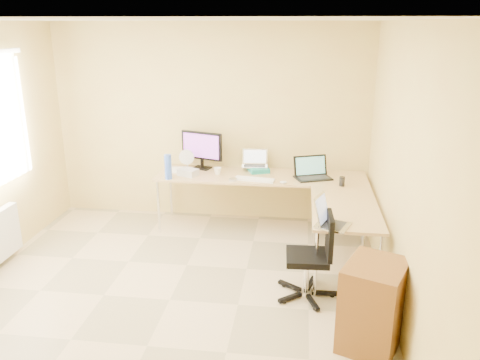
# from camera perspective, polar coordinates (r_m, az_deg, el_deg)

# --- Properties ---
(floor) EXTENTS (4.50, 4.50, 0.00)m
(floor) POSITION_cam_1_polar(r_m,az_deg,el_deg) (4.95, -8.20, -13.68)
(floor) COLOR #CBB289
(floor) RESTS_ON ground
(ceiling) EXTENTS (4.50, 4.50, 0.00)m
(ceiling) POSITION_cam_1_polar(r_m,az_deg,el_deg) (4.23, -9.83, 17.96)
(ceiling) COLOR white
(ceiling) RESTS_ON ground
(wall_back) EXTENTS (4.50, 0.00, 4.50)m
(wall_back) POSITION_cam_1_polar(r_m,az_deg,el_deg) (6.54, -3.51, 6.62)
(wall_back) COLOR #DECD76
(wall_back) RESTS_ON ground
(wall_front) EXTENTS (4.50, 0.00, 4.50)m
(wall_front) POSITION_cam_1_polar(r_m,az_deg,el_deg) (2.52, -23.53, -14.28)
(wall_front) COLOR #DECD76
(wall_front) RESTS_ON ground
(wall_right) EXTENTS (0.00, 4.50, 4.50)m
(wall_right) POSITION_cam_1_polar(r_m,az_deg,el_deg) (4.34, 18.79, -0.22)
(wall_right) COLOR #DECD76
(wall_right) RESTS_ON ground
(desk_main) EXTENTS (2.65, 0.70, 0.73)m
(desk_main) POSITION_cam_1_polar(r_m,az_deg,el_deg) (6.32, 2.45, -2.60)
(desk_main) COLOR tan
(desk_main) RESTS_ON ground
(desk_return) EXTENTS (0.70, 1.30, 0.73)m
(desk_return) POSITION_cam_1_polar(r_m,az_deg,el_deg) (5.40, 11.94, -6.71)
(desk_return) COLOR tan
(desk_return) RESTS_ON ground
(monitor) EXTENTS (0.61, 0.36, 0.50)m
(monitor) POSITION_cam_1_polar(r_m,az_deg,el_deg) (6.44, -4.48, 3.48)
(monitor) COLOR black
(monitor) RESTS_ON desk_main
(book_stack) EXTENTS (0.35, 0.40, 0.06)m
(book_stack) POSITION_cam_1_polar(r_m,az_deg,el_deg) (6.39, 2.07, 1.35)
(book_stack) COLOR #1A837E
(book_stack) RESTS_ON desk_main
(laptop_center) EXTENTS (0.35, 0.27, 0.21)m
(laptop_center) POSITION_cam_1_polar(r_m,az_deg,el_deg) (6.35, 1.73, 2.53)
(laptop_center) COLOR silver
(laptop_center) RESTS_ON desk_main
(laptop_black) EXTENTS (0.52, 0.46, 0.27)m
(laptop_black) POSITION_cam_1_polar(r_m,az_deg,el_deg) (6.09, 8.57, 1.39)
(laptop_black) COLOR black
(laptop_black) RESTS_ON desk_main
(keyboard) EXTENTS (0.51, 0.21, 0.02)m
(keyboard) POSITION_cam_1_polar(r_m,az_deg,el_deg) (6.00, 1.70, 0.07)
(keyboard) COLOR white
(keyboard) RESTS_ON desk_main
(mouse) EXTENTS (0.10, 0.08, 0.03)m
(mouse) POSITION_cam_1_polar(r_m,az_deg,el_deg) (5.90, 5.08, -0.26)
(mouse) COLOR white
(mouse) RESTS_ON desk_main
(mug) EXTENTS (0.12, 0.12, 0.09)m
(mug) POSITION_cam_1_polar(r_m,az_deg,el_deg) (6.22, -2.63, 1.05)
(mug) COLOR white
(mug) RESTS_ON desk_main
(cd_stack) EXTENTS (0.12, 0.12, 0.03)m
(cd_stack) POSITION_cam_1_polar(r_m,az_deg,el_deg) (5.98, -0.81, 0.05)
(cd_stack) COLOR silver
(cd_stack) RESTS_ON desk_main
(water_bottle) EXTENTS (0.11, 0.11, 0.31)m
(water_bottle) POSITION_cam_1_polar(r_m,az_deg,el_deg) (6.07, -8.39, 1.52)
(water_bottle) COLOR blue
(water_bottle) RESTS_ON desk_main
(papers) EXTENTS (0.26, 0.32, 0.01)m
(papers) POSITION_cam_1_polar(r_m,az_deg,el_deg) (6.47, -7.44, 1.18)
(papers) COLOR white
(papers) RESTS_ON desk_main
(white_box) EXTENTS (0.28, 0.24, 0.08)m
(white_box) POSITION_cam_1_polar(r_m,az_deg,el_deg) (6.21, -6.08, 0.90)
(white_box) COLOR silver
(white_box) RESTS_ON desk_main
(desk_fan) EXTENTS (0.22, 0.22, 0.25)m
(desk_fan) POSITION_cam_1_polar(r_m,az_deg,el_deg) (6.45, -6.17, 2.32)
(desk_fan) COLOR silver
(desk_fan) RESTS_ON desk_main
(black_cup) EXTENTS (0.08, 0.08, 0.11)m
(black_cup) POSITION_cam_1_polar(r_m,az_deg,el_deg) (5.90, 11.82, -0.16)
(black_cup) COLOR black
(black_cup) RESTS_ON desk_main
(laptop_return) EXTENTS (0.43, 0.39, 0.24)m
(laptop_return) POSITION_cam_1_polar(r_m,az_deg,el_deg) (4.70, 10.83, -4.00)
(laptop_return) COLOR #BBBBBE
(laptop_return) RESTS_ON desk_return
(office_chair) EXTENTS (0.55, 0.55, 0.87)m
(office_chair) POSITION_cam_1_polar(r_m,az_deg,el_deg) (4.78, 7.89, -8.06)
(office_chair) COLOR black
(office_chair) RESTS_ON ground
(cabinet) EXTENTS (0.62, 0.68, 0.76)m
(cabinet) POSITION_cam_1_polar(r_m,az_deg,el_deg) (4.28, 15.24, -14.04)
(cabinet) COLOR #9D7842
(cabinet) RESTS_ON ground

